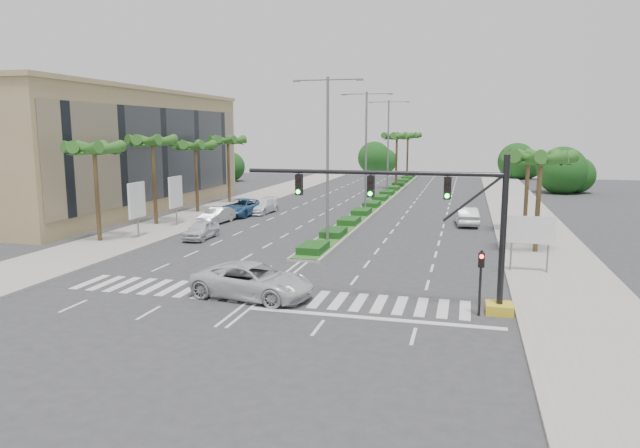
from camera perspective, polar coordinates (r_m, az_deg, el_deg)
The scene contains 28 objects.
ground at distance 29.21m, azimuth -5.86°, elevation -7.09°, with size 160.00×160.00×0.00m, color #333335.
footpath_right at distance 47.26m, azimuth 20.79°, elevation -1.24°, with size 6.00×120.00×0.15m, color gray.
footpath_left at distance 53.22m, azimuth -13.76°, elevation 0.23°, with size 6.00×120.00×0.15m, color gray.
median at distance 72.38m, azimuth 6.62°, elevation 2.79°, with size 2.20×75.00×0.20m, color gray.
median_grass at distance 72.37m, azimuth 6.62°, elevation 2.89°, with size 1.80×75.00×0.04m, color #2D5E20.
building at distance 63.40m, azimuth -20.07°, elevation 6.73°, with size 12.00×36.00×12.00m, color tan.
signal_gantry at distance 26.68m, azimuth 13.04°, elevation -1.22°, with size 12.60×1.20×7.20m.
pedestrian_signal at distance 26.31m, azimuth 15.78°, elevation -4.63°, with size 0.28×0.36×3.00m.
direction_sign at distance 34.91m, azimuth 20.31°, elevation -0.79°, with size 2.70×0.11×3.40m.
billboard_near at distance 45.65m, azimuth -17.85°, elevation 2.24°, with size 0.18×2.10×4.35m.
billboard_far at distance 50.78m, azimuth -14.25°, elevation 3.07°, with size 0.18×2.10×4.35m.
palm_left_near at distance 44.84m, azimuth -21.64°, elevation 6.70°, with size 4.57×4.68×7.55m.
palm_left_mid at distance 51.51m, azimuth -16.40°, elevation 7.65°, with size 4.57×4.68×7.95m.
palm_left_far at distance 58.54m, azimuth -12.34°, elevation 7.40°, with size 4.57×4.68×7.35m.
palm_left_end at distance 65.77m, azimuth -9.19°, elevation 8.01°, with size 4.57×4.68×7.75m.
palm_right_near at distance 40.56m, azimuth 21.20°, elevation 5.83°, with size 4.57×4.68×7.05m.
palm_right_far at distance 48.52m, azimuth 20.12°, elevation 6.01°, with size 4.57×4.68×6.75m.
palm_median_a at distance 81.85m, azimuth 7.69°, elevation 8.48°, with size 4.57×4.68×8.05m.
palm_median_b at distance 96.75m, azimuth 8.78°, elevation 8.57°, with size 4.57×4.68×8.05m.
streetlight_near at distance 41.46m, azimuth 0.77°, elevation 7.35°, with size 5.10×0.25×12.00m.
streetlight_mid at distance 57.12m, azimuth 4.63°, elevation 7.85°, with size 5.10×0.25×12.00m.
streetlight_far at distance 72.93m, azimuth 6.83°, elevation 8.12°, with size 5.10×0.25×12.00m.
car_parked_a at distance 44.70m, azimuth -11.80°, elevation -0.58°, with size 1.66×4.13×1.41m, color silver.
car_parked_b at distance 51.94m, azimuth -10.28°, elevation 0.84°, with size 1.51×4.34×1.43m, color #B5B5BA.
car_parked_c at distance 56.33m, azimuth -7.81°, elevation 1.66°, with size 2.72×5.91×1.64m, color #2D5889.
car_parked_d at distance 57.79m, azimuth -5.81°, elevation 1.81°, with size 2.05×5.05×1.47m, color white.
car_crossing at distance 28.65m, azimuth -6.78°, elevation -5.65°, with size 2.84×6.17×1.71m, color silver.
car_right at distance 51.78m, azimuth 14.43°, elevation 0.78°, with size 1.72×4.94×1.63m, color #B6B6BB.
Camera 1 is at (9.86, -26.25, 8.21)m, focal length 32.00 mm.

